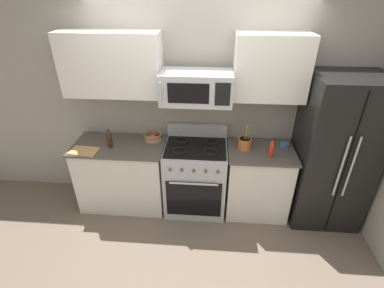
{
  "coord_description": "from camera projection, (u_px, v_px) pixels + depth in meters",
  "views": [
    {
      "loc": [
        0.19,
        -2.31,
        2.64
      ],
      "look_at": [
        -0.04,
        0.5,
        1.03
      ],
      "focal_mm": 26.39,
      "sensor_mm": 36.0,
      "label": 1
    }
  ],
  "objects": [
    {
      "name": "upper_cabinets_left",
      "position": [
        112.0,
        64.0,
        3.15
      ],
      "size": [
        1.12,
        0.34,
        0.7
      ],
      "color": "silver"
    },
    {
      "name": "wall_back",
      "position": [
        198.0,
        106.0,
        3.55
      ],
      "size": [
        8.0,
        0.1,
        2.6
      ],
      "primitive_type": "cube",
      "color": "#9E998E",
      "rests_on": "ground"
    },
    {
      "name": "microwave",
      "position": [
        196.0,
        87.0,
        3.07
      ],
      "size": [
        0.78,
        0.44,
        0.35
      ],
      "color": "#B2B5BA"
    },
    {
      "name": "bottle_hot_sauce",
      "position": [
        272.0,
        148.0,
        3.19
      ],
      "size": [
        0.06,
        0.06,
        0.24
      ],
      "color": "red",
      "rests_on": "counter_right"
    },
    {
      "name": "prep_bowl",
      "position": [
        284.0,
        145.0,
        3.44
      ],
      "size": [
        0.11,
        0.11,
        0.04
      ],
      "color": "teal",
      "rests_on": "counter_right"
    },
    {
      "name": "utensil_crock",
      "position": [
        245.0,
        143.0,
        3.36
      ],
      "size": [
        0.16,
        0.16,
        0.33
      ],
      "color": "#D1662D",
      "rests_on": "counter_right"
    },
    {
      "name": "cutting_board",
      "position": [
        84.0,
        151.0,
        3.33
      ],
      "size": [
        0.34,
        0.23,
        0.02
      ],
      "primitive_type": "cube",
      "rotation": [
        0.0,
        0.0,
        -0.08
      ],
      "color": "tan",
      "rests_on": "counter_left"
    },
    {
      "name": "upper_cabinets_right",
      "position": [
        271.0,
        68.0,
        3.03
      ],
      "size": [
        0.79,
        0.34,
        0.7
      ],
      "color": "silver"
    },
    {
      "name": "ground_plane",
      "position": [
        192.0,
        241.0,
        3.33
      ],
      "size": [
        16.0,
        16.0,
        0.0
      ],
      "primitive_type": "plane",
      "color": "#6B5B4C"
    },
    {
      "name": "fruit_basket",
      "position": [
        153.0,
        136.0,
        3.58
      ],
      "size": [
        0.23,
        0.23,
        0.1
      ],
      "color": "#9E7A4C",
      "rests_on": "counter_left"
    },
    {
      "name": "counter_left",
      "position": [
        123.0,
        174.0,
        3.71
      ],
      "size": [
        1.13,
        0.61,
        0.91
      ],
      "color": "silver",
      "rests_on": "ground"
    },
    {
      "name": "bottle_soy",
      "position": [
        110.0,
        139.0,
        3.39
      ],
      "size": [
        0.06,
        0.06,
        0.23
      ],
      "color": "#382314",
      "rests_on": "counter_left"
    },
    {
      "name": "refrigerator",
      "position": [
        333.0,
        153.0,
        3.29
      ],
      "size": [
        0.79,
        0.72,
        1.84
      ],
      "color": "black",
      "rests_on": "ground"
    },
    {
      "name": "range_oven",
      "position": [
        195.0,
        177.0,
        3.64
      ],
      "size": [
        0.76,
        0.66,
        1.09
      ],
      "color": "#B2B5BA",
      "rests_on": "ground"
    },
    {
      "name": "counter_right",
      "position": [
        257.0,
        181.0,
        3.59
      ],
      "size": [
        0.8,
        0.61,
        0.91
      ],
      "color": "silver",
      "rests_on": "ground"
    }
  ]
}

